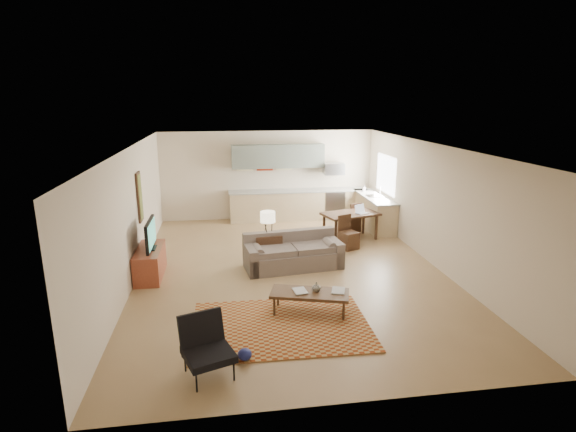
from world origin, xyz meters
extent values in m
plane|color=#93724A|center=(0.00, 0.00, 0.00)|extent=(9.00, 9.00, 0.00)
plane|color=white|center=(0.00, 0.00, 2.70)|extent=(9.00, 9.00, 0.00)
plane|color=beige|center=(0.00, 4.50, 1.35)|extent=(6.50, 0.00, 6.50)
plane|color=beige|center=(0.00, -4.50, 1.35)|extent=(6.50, 0.00, 6.50)
plane|color=beige|center=(-3.25, 0.00, 1.35)|extent=(0.00, 9.00, 9.00)
plane|color=beige|center=(3.25, 0.00, 1.35)|extent=(0.00, 9.00, 9.00)
cube|color=#A5A8AD|center=(2.00, 4.18, 0.45)|extent=(0.62, 0.62, 0.90)
cube|color=#A5A8AD|center=(2.00, 4.20, 1.55)|extent=(0.62, 0.40, 0.35)
cube|color=slate|center=(0.30, 4.33, 1.95)|extent=(2.80, 0.34, 0.70)
cube|color=white|center=(3.23, 3.00, 1.55)|extent=(0.02, 1.40, 1.05)
cube|color=maroon|center=(-0.53, -2.46, 0.01)|extent=(2.95, 2.07, 0.02)
imported|color=#99230D|center=(-0.25, -2.05, 0.42)|extent=(0.29, 0.34, 0.03)
imported|color=navy|center=(0.42, -2.08, 0.42)|extent=(0.40, 0.44, 0.02)
imported|color=black|center=(0.15, -2.05, 0.49)|extent=(0.18, 0.18, 0.17)
imported|color=#FFF4C0|center=(2.83, 3.67, 1.02)|extent=(0.13, 0.13, 0.19)
camera|label=1|loc=(-1.40, -9.13, 3.68)|focal=28.00mm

